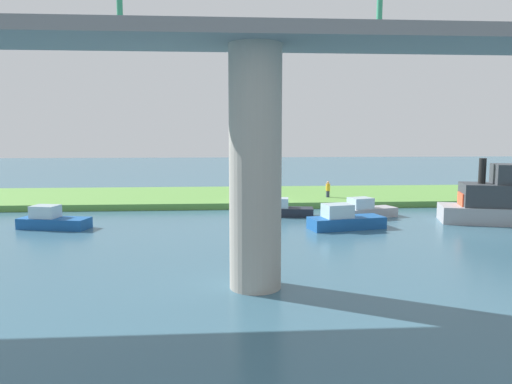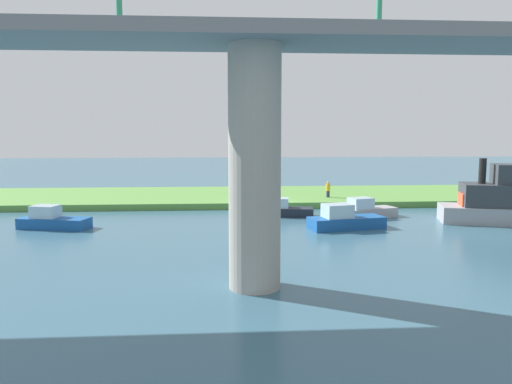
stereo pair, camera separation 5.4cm
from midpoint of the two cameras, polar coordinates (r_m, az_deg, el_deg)
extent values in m
plane|color=#386075|center=(38.70, 0.71, -2.03)|extent=(160.00, 160.00, 0.00)
cube|color=#5B9342|center=(44.58, 0.08, -0.50)|extent=(80.00, 12.00, 0.50)
cylinder|color=#9E998E|center=(18.71, -0.16, 2.66)|extent=(2.01, 2.01, 9.32)
cube|color=slate|center=(18.98, -0.17, 17.60)|extent=(74.13, 4.00, 0.50)
cylinder|color=#2D8C66|center=(22.21, 14.11, 19.92)|extent=(0.24, 0.24, 2.60)
cylinder|color=#2D8C66|center=(21.60, -15.67, 20.25)|extent=(0.24, 0.24, 2.60)
cylinder|color=#2D334C|center=(42.52, 8.32, -0.23)|extent=(0.29, 0.29, 0.55)
cylinder|color=gold|center=(42.46, 8.34, 0.54)|extent=(0.44, 0.44, 0.60)
sphere|color=tan|center=(42.41, 8.35, 1.10)|extent=(0.24, 0.24, 0.24)
cylinder|color=brown|center=(39.87, -1.27, -0.48)|extent=(0.20, 0.20, 0.77)
cube|color=#99999E|center=(36.75, 27.15, -2.39)|extent=(8.94, 5.01, 1.13)
cylinder|color=black|center=(36.00, 24.80, 2.24)|extent=(0.47, 0.47, 1.70)
cube|color=#D84C2D|center=(36.07, 23.77, -0.79)|extent=(1.91, 2.04, 0.85)
cube|color=#195199|center=(31.53, 10.44, -3.53)|extent=(5.02, 2.67, 0.74)
cube|color=silver|center=(31.12, 9.42, -2.17)|extent=(1.97, 1.69, 0.85)
cube|color=#195199|center=(33.56, -22.45, -3.37)|extent=(4.62, 2.50, 0.68)
cube|color=silver|center=(33.75, -23.35, -2.10)|extent=(1.82, 1.57, 0.78)
cube|color=#1E232D|center=(35.64, 3.43, -2.32)|extent=(4.11, 1.93, 0.61)
cube|color=silver|center=(35.54, 2.59, -1.27)|extent=(1.56, 1.31, 0.70)
cube|color=#99999E|center=(36.06, 12.75, -2.33)|extent=(4.55, 2.79, 0.67)
cube|color=silver|center=(35.63, 12.03, -1.26)|extent=(1.85, 1.64, 0.76)
camera|label=1|loc=(0.03, -90.05, -0.01)|focal=34.37mm
camera|label=2|loc=(0.03, 89.95, 0.01)|focal=34.37mm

